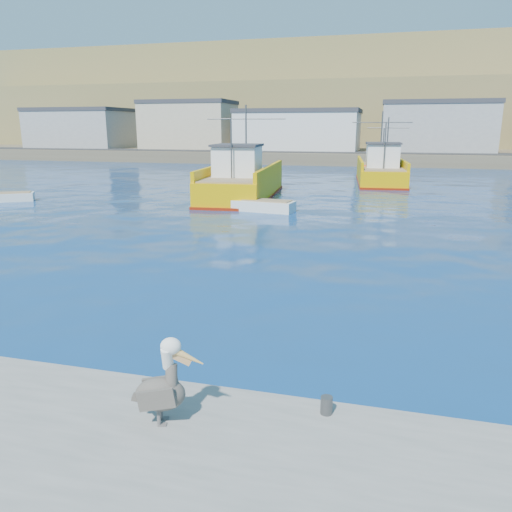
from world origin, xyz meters
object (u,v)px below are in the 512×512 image
Objects in this scene: boat_orange at (384,170)px; skiff_left at (7,198)px; pelican at (163,387)px; trawler_yellow_b at (380,172)px; skiff_mid at (262,207)px; trawler_yellow_a at (242,182)px.

boat_orange reaches higher than skiff_left.
skiff_left is 2.52× the size of pelican.
trawler_yellow_b reaches higher than skiff_mid.
skiff_mid is at bearing -62.39° from trawler_yellow_a.
skiff_left is at bearing 134.75° from pelican.
skiff_mid is (18.38, 0.51, 0.03)m from skiff_left.
trawler_yellow_a reaches higher than pelican.
pelican is (7.16, -28.90, -0.01)m from trawler_yellow_a.
skiff_left is 32.17m from pelican.
trawler_yellow_b reaches higher than boat_orange.
trawler_yellow_a is 15.96m from trawler_yellow_b.
boat_orange is 5.42× the size of pelican.
skiff_mid is at bearing -110.15° from trawler_yellow_b.
trawler_yellow_b is 31.37m from skiff_left.
skiff_mid is at bearing -108.89° from boat_orange.
trawler_yellow_b is at bearing 36.85° from skiff_left.
boat_orange is at bearing 81.97° from trawler_yellow_b.
pelican reaches higher than skiff_left.
boat_orange is 33.01m from skiff_left.
skiff_left is (-25.09, -18.80, -0.81)m from trawler_yellow_b.
trawler_yellow_b is at bearing -98.03° from boat_orange.
trawler_yellow_b is 41.71m from pelican.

